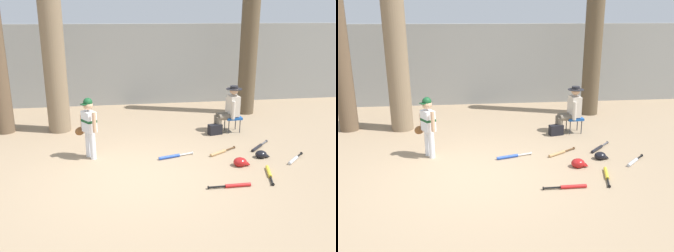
# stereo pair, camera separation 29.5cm
# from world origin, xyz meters

# --- Properties ---
(ground_plane) EXTENTS (60.00, 60.00, 0.00)m
(ground_plane) POSITION_xyz_m (0.00, 0.00, 0.00)
(ground_plane) COLOR #9E8466
(concrete_back_wall) EXTENTS (18.00, 0.36, 2.62)m
(concrete_back_wall) POSITION_xyz_m (0.00, 5.94, 1.31)
(concrete_back_wall) COLOR gray
(concrete_back_wall) RESTS_ON ground
(tree_near_player) EXTENTS (0.87, 0.87, 5.29)m
(tree_near_player) POSITION_xyz_m (-1.80, 3.16, 2.21)
(tree_near_player) COLOR #7F6B51
(tree_near_player) RESTS_ON ground
(tree_behind_spectator) EXTENTS (0.85, 0.85, 5.59)m
(tree_behind_spectator) POSITION_xyz_m (3.61, 4.16, 2.36)
(tree_behind_spectator) COLOR brown
(tree_behind_spectator) RESTS_ON ground
(young_ballplayer) EXTENTS (0.51, 0.51, 1.31)m
(young_ballplayer) POSITION_xyz_m (-0.92, 1.13, 0.74)
(young_ballplayer) COLOR white
(young_ballplayer) RESTS_ON ground
(folding_stool) EXTENTS (0.42, 0.42, 0.41)m
(folding_stool) POSITION_xyz_m (2.63, 2.41, 0.36)
(folding_stool) COLOR #194C9E
(folding_stool) RESTS_ON ground
(seated_spectator) EXTENTS (0.67, 0.53, 1.20)m
(seated_spectator) POSITION_xyz_m (2.53, 2.40, 0.64)
(seated_spectator) COLOR #6B6051
(seated_spectator) RESTS_ON ground
(handbag_beside_stool) EXTENTS (0.37, 0.25, 0.26)m
(handbag_beside_stool) POSITION_xyz_m (2.12, 2.24, 0.13)
(handbag_beside_stool) COLOR black
(handbag_beside_stool) RESTS_ON ground
(bat_yellow_trainer) EXTENTS (0.28, 0.79, 0.07)m
(bat_yellow_trainer) POSITION_xyz_m (2.49, -0.27, 0.03)
(bat_yellow_trainer) COLOR yellow
(bat_yellow_trainer) RESTS_ON ground
(bat_wood_tan) EXTENTS (0.70, 0.47, 0.07)m
(bat_wood_tan) POSITION_xyz_m (1.87, 0.93, 0.03)
(bat_wood_tan) COLOR tan
(bat_wood_tan) RESTS_ON ground
(bat_aluminum_silver) EXTENTS (0.57, 0.54, 0.07)m
(bat_aluminum_silver) POSITION_xyz_m (3.28, 0.29, 0.03)
(bat_aluminum_silver) COLOR #B7BCC6
(bat_aluminum_silver) RESTS_ON ground
(bat_blue_youth) EXTENTS (0.79, 0.28, 0.07)m
(bat_blue_youth) POSITION_xyz_m (0.79, 0.85, 0.03)
(bat_blue_youth) COLOR #2347AD
(bat_blue_youth) RESTS_ON ground
(bat_black_composite) EXTENTS (0.62, 0.62, 0.07)m
(bat_black_composite) POSITION_xyz_m (2.82, 1.12, 0.03)
(bat_black_composite) COLOR black
(bat_black_composite) RESTS_ON ground
(bat_red_barrel) EXTENTS (0.78, 0.07, 0.07)m
(bat_red_barrel) POSITION_xyz_m (1.67, -0.68, 0.03)
(bat_red_barrel) COLOR red
(bat_red_barrel) RESTS_ON ground
(batting_helmet_black) EXTENTS (0.29, 0.22, 0.17)m
(batting_helmet_black) POSITION_xyz_m (2.67, 0.57, 0.07)
(batting_helmet_black) COLOR black
(batting_helmet_black) RESTS_ON ground
(batting_helmet_red) EXTENTS (0.32, 0.25, 0.19)m
(batting_helmet_red) POSITION_xyz_m (2.08, 0.22, 0.08)
(batting_helmet_red) COLOR #A81919
(batting_helmet_red) RESTS_ON ground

